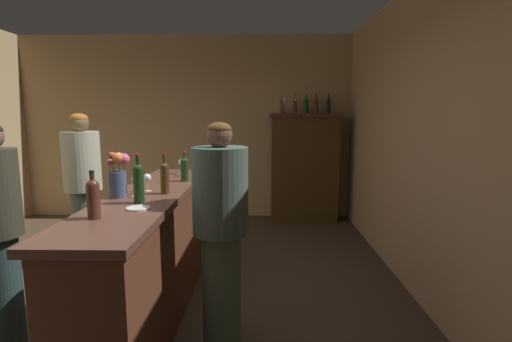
{
  "coord_description": "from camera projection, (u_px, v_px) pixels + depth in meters",
  "views": [
    {
      "loc": [
        1.23,
        -2.86,
        1.68
      ],
      "look_at": [
        1.18,
        0.08,
        1.23
      ],
      "focal_mm": 26.42,
      "sensor_mm": 36.0,
      "label": 1
    }
  ],
  "objects": [
    {
      "name": "display_bottle_center",
      "position": [
        306.0,
        105.0,
        5.75
      ],
      "size": [
        0.08,
        0.08,
        0.28
      ],
      "color": "#173E1A",
      "rests_on": "display_cabinet"
    },
    {
      "name": "bartender",
      "position": [
        221.0,
        228.0,
        2.64
      ],
      "size": [
        0.39,
        0.39,
        1.62
      ],
      "rotation": [
        0.0,
        0.0,
        3.43
      ],
      "color": "#4F6753",
      "rests_on": "ground"
    },
    {
      "name": "bar_counter",
      "position": [
        152.0,
        256.0,
        3.07
      ],
      "size": [
        0.56,
        2.56,
        1.06
      ],
      "color": "#582E1E",
      "rests_on": "ground"
    },
    {
      "name": "wine_glass_rear",
      "position": [
        186.0,
        166.0,
        3.79
      ],
      "size": [
        0.07,
        0.07,
        0.15
      ],
      "color": "white",
      "rests_on": "bar_counter"
    },
    {
      "name": "wine_bottle_riesling",
      "position": [
        93.0,
        197.0,
        2.23
      ],
      "size": [
        0.08,
        0.08,
        0.29
      ],
      "color": "#4E2720",
      "rests_on": "bar_counter"
    },
    {
      "name": "wine_bottle_merlot",
      "position": [
        165.0,
        176.0,
        2.94
      ],
      "size": [
        0.07,
        0.07,
        0.32
      ],
      "color": "#453016",
      "rests_on": "bar_counter"
    },
    {
      "name": "display_bottle_midright",
      "position": [
        316.0,
        105.0,
        5.75
      ],
      "size": [
        0.07,
        0.07,
        0.31
      ],
      "color": "#4D321C",
      "rests_on": "display_cabinet"
    },
    {
      "name": "flower_arrangement",
      "position": [
        118.0,
        175.0,
        2.8
      ],
      "size": [
        0.17,
        0.14,
        0.35
      ],
      "color": "#404B6F",
      "rests_on": "bar_counter"
    },
    {
      "name": "display_cabinet",
      "position": [
        304.0,
        166.0,
        5.89
      ],
      "size": [
        1.1,
        0.44,
        1.69
      ],
      "color": "#432F14",
      "rests_on": "ground"
    },
    {
      "name": "wall_back",
      "position": [
        187.0,
        128.0,
        6.14
      ],
      "size": [
        5.38,
        0.12,
        2.91
      ],
      "primitive_type": "cube",
      "color": "tan",
      "rests_on": "ground"
    },
    {
      "name": "display_bottle_left",
      "position": [
        283.0,
        105.0,
        5.76
      ],
      "size": [
        0.07,
        0.07,
        0.28
      ],
      "color": "#40271C",
      "rests_on": "display_cabinet"
    },
    {
      "name": "wine_glass_spare",
      "position": [
        147.0,
        179.0,
        3.04
      ],
      "size": [
        0.06,
        0.06,
        0.14
      ],
      "color": "white",
      "rests_on": "bar_counter"
    },
    {
      "name": "cheese_plate",
      "position": [
        138.0,
        208.0,
        2.48
      ],
      "size": [
        0.15,
        0.15,
        0.01
      ],
      "primitive_type": "cylinder",
      "color": "white",
      "rests_on": "bar_counter"
    },
    {
      "name": "display_bottle_right",
      "position": [
        328.0,
        105.0,
        5.75
      ],
      "size": [
        0.06,
        0.06,
        0.31
      ],
      "color": "black",
      "rests_on": "display_cabinet"
    },
    {
      "name": "wine_bottle_malbec",
      "position": [
        185.0,
        168.0,
        3.5
      ],
      "size": [
        0.08,
        0.08,
        0.28
      ],
      "color": "#203C1C",
      "rests_on": "bar_counter"
    },
    {
      "name": "wine_bottle_syrah",
      "position": [
        138.0,
        181.0,
        2.62
      ],
      "size": [
        0.07,
        0.07,
        0.35
      ],
      "color": "#1B3516",
      "rests_on": "bar_counter"
    },
    {
      "name": "wine_glass_mid",
      "position": [
        182.0,
        163.0,
        3.94
      ],
      "size": [
        0.07,
        0.07,
        0.16
      ],
      "color": "white",
      "rests_on": "bar_counter"
    },
    {
      "name": "display_bottle_midleft",
      "position": [
        295.0,
        105.0,
        5.76
      ],
      "size": [
        0.06,
        0.06,
        0.3
      ],
      "color": "#4E2A15",
      "rests_on": "display_cabinet"
    },
    {
      "name": "wall_right",
      "position": [
        456.0,
        144.0,
        2.84
      ],
      "size": [
        0.12,
        6.59,
        2.91
      ],
      "primitive_type": "cube",
      "color": "tan",
      "rests_on": "ground"
    },
    {
      "name": "wine_glass_front",
      "position": [
        136.0,
        181.0,
        2.84
      ],
      "size": [
        0.07,
        0.07,
        0.16
      ],
      "color": "white",
      "rests_on": "bar_counter"
    },
    {
      "name": "patron_by_cabinet",
      "position": [
        83.0,
        183.0,
        4.17
      ],
      "size": [
        0.4,
        0.4,
        1.69
      ],
      "rotation": [
        0.0,
        0.0,
        -1.09
      ],
      "color": "#505F51",
      "rests_on": "ground"
    },
    {
      "name": "floor",
      "position": [
        113.0,
        320.0,
        3.1
      ],
      "size": [
        8.42,
        8.42,
        0.0
      ],
      "primitive_type": "plane",
      "color": "#423426",
      "rests_on": "ground"
    }
  ]
}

